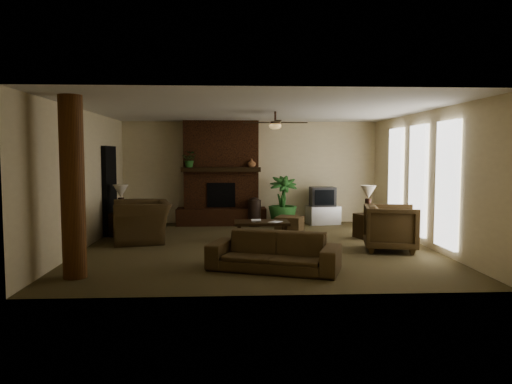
{
  "coord_description": "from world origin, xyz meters",
  "views": [
    {
      "loc": [
        -0.53,
        -9.89,
        1.91
      ],
      "look_at": [
        0.0,
        0.4,
        1.1
      ],
      "focal_mm": 33.9,
      "sensor_mm": 36.0,
      "label": 1
    }
  ],
  "objects": [
    {
      "name": "armchair_right",
      "position": [
        2.62,
        -0.58,
        0.5
      ],
      "size": [
        1.1,
        1.15,
        1.0
      ],
      "primitive_type": "imported",
      "rotation": [
        0.0,
        0.0,
        1.36
      ],
      "color": "#4A3820",
      "rests_on": "ground"
    },
    {
      "name": "mantel_vase",
      "position": [
        0.02,
        2.94,
        1.67
      ],
      "size": [
        0.25,
        0.26,
        0.22
      ],
      "primitive_type": "imported",
      "rotation": [
        0.0,
        0.0,
        -0.15
      ],
      "color": "#935F3B",
      "rests_on": "fireplace"
    },
    {
      "name": "log_column",
      "position": [
        -2.95,
        -2.4,
        1.4
      ],
      "size": [
        0.36,
        0.36,
        2.8
      ],
      "primitive_type": "cylinder",
      "color": "brown",
      "rests_on": "ground"
    },
    {
      "name": "room_shell",
      "position": [
        0.0,
        0.0,
        1.4
      ],
      "size": [
        7.0,
        7.0,
        7.0
      ],
      "color": "brown",
      "rests_on": "ground"
    },
    {
      "name": "tv",
      "position": [
        1.94,
        3.02,
        0.76
      ],
      "size": [
        0.67,
        0.55,
        0.52
      ],
      "color": "#323234",
      "rests_on": "tv_stand"
    },
    {
      "name": "armchair_left",
      "position": [
        -2.49,
        0.72,
        0.59
      ],
      "size": [
        1.16,
        1.52,
        1.18
      ],
      "primitive_type": "imported",
      "rotation": [
        0.0,
        0.0,
        -1.35
      ],
      "color": "#4A3820",
      "rests_on": "ground"
    },
    {
      "name": "tv_stand",
      "position": [
        1.97,
        3.07,
        0.25
      ],
      "size": [
        0.93,
        0.65,
        0.5
      ],
      "primitive_type": "cube",
      "rotation": [
        0.0,
        0.0,
        0.19
      ],
      "color": "#BCBCBF",
      "rests_on": "ground"
    },
    {
      "name": "fireplace",
      "position": [
        -0.8,
        3.22,
        1.16
      ],
      "size": [
        2.4,
        0.7,
        2.8
      ],
      "color": "#472413",
      "rests_on": "ground"
    },
    {
      "name": "windows",
      "position": [
        3.45,
        0.2,
        1.35
      ],
      "size": [
        0.08,
        3.65,
        2.35
      ],
      "color": "white",
      "rests_on": "ground"
    },
    {
      "name": "mantel_plant",
      "position": [
        -1.62,
        2.92,
        1.72
      ],
      "size": [
        0.45,
        0.48,
        0.33
      ],
      "primitive_type": "imported",
      "rotation": [
        0.0,
        0.0,
        -0.19
      ],
      "color": "#285B24",
      "rests_on": "fireplace"
    },
    {
      "name": "lamp_left",
      "position": [
        -3.1,
        1.44,
        1.0
      ],
      "size": [
        0.38,
        0.38,
        0.65
      ],
      "color": "#311E16",
      "rests_on": "side_table_left"
    },
    {
      "name": "floor_vase",
      "position": [
        0.08,
        2.8,
        0.43
      ],
      "size": [
        0.34,
        0.34,
        0.77
      ],
      "color": "black",
      "rests_on": "ground"
    },
    {
      "name": "ottoman",
      "position": [
        0.88,
        1.68,
        0.2
      ],
      "size": [
        0.78,
        0.78,
        0.4
      ],
      "primitive_type": "cube",
      "rotation": [
        0.0,
        0.0,
        -0.38
      ],
      "color": "#4A3820",
      "rests_on": "ground"
    },
    {
      "name": "book_b",
      "position": [
        0.34,
        0.5,
        0.58
      ],
      "size": [
        0.18,
        0.15,
        0.29
      ],
      "primitive_type": "imported",
      "rotation": [
        0.0,
        0.0,
        -0.66
      ],
      "color": "#999999",
      "rests_on": "coffee_table"
    },
    {
      "name": "lamp_right",
      "position": [
        2.58,
        0.87,
        1.0
      ],
      "size": [
        0.43,
        0.43,
        0.65
      ],
      "color": "#311E16",
      "rests_on": "side_table_right"
    },
    {
      "name": "sofa",
      "position": [
        0.17,
        -2.08,
        0.42
      ],
      "size": [
        2.21,
        1.3,
        0.83
      ],
      "primitive_type": "imported",
      "rotation": [
        0.0,
        0.0,
        -0.34
      ],
      "color": "#4A3820",
      "rests_on": "ground"
    },
    {
      "name": "coffee_table",
      "position": [
        0.14,
        0.66,
        0.37
      ],
      "size": [
        1.2,
        0.7,
        0.43
      ],
      "color": "black",
      "rests_on": "ground"
    },
    {
      "name": "doorway",
      "position": [
        -3.44,
        1.8,
        1.05
      ],
      "size": [
        0.1,
        1.0,
        2.1
      ],
      "primitive_type": "cube",
      "color": "black",
      "rests_on": "ground"
    },
    {
      "name": "side_table_right",
      "position": [
        2.58,
        0.89,
        0.28
      ],
      "size": [
        0.63,
        0.63,
        0.55
      ],
      "primitive_type": "cube",
      "rotation": [
        0.0,
        0.0,
        0.32
      ],
      "color": "black",
      "rests_on": "ground"
    },
    {
      "name": "book_a",
      "position": [
        -0.09,
        0.7,
        0.57
      ],
      "size": [
        0.22,
        0.03,
        0.29
      ],
      "primitive_type": "imported",
      "rotation": [
        0.0,
        0.0,
        -0.01
      ],
      "color": "#999999",
      "rests_on": "coffee_table"
    },
    {
      "name": "floor_plant",
      "position": [
        0.83,
        2.75,
        0.37
      ],
      "size": [
        0.87,
        1.4,
        0.75
      ],
      "primitive_type": "imported",
      "rotation": [
        0.0,
        0.0,
        0.1
      ],
      "color": "#285B24",
      "rests_on": "ground"
    },
    {
      "name": "ceiling_fan",
      "position": [
        0.4,
        0.3,
        2.53
      ],
      "size": [
        1.35,
        1.35,
        0.37
      ],
      "color": "#311E16",
      "rests_on": "ceiling"
    },
    {
      "name": "side_table_left",
      "position": [
        -3.07,
        1.47,
        0.28
      ],
      "size": [
        0.6,
        0.6,
        0.55
      ],
      "primitive_type": "cube",
      "rotation": [
        0.0,
        0.0,
        -0.23
      ],
      "color": "black",
      "rests_on": "ground"
    }
  ]
}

